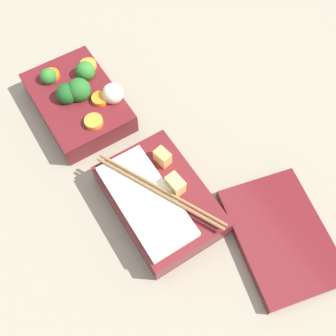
% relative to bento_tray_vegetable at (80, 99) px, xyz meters
% --- Properties ---
extents(ground_plane, '(3.00, 3.00, 0.00)m').
position_rel_bento_tray_vegetable_xyz_m(ground_plane, '(0.12, -0.01, -0.03)').
color(ground_plane, gray).
extents(bento_tray_vegetable, '(0.20, 0.14, 0.07)m').
position_rel_bento_tray_vegetable_xyz_m(bento_tray_vegetable, '(0.00, 0.00, 0.00)').
color(bento_tray_vegetable, maroon).
rests_on(bento_tray_vegetable, ground_plane).
extents(bento_tray_rice, '(0.20, 0.13, 0.07)m').
position_rel_bento_tray_vegetable_xyz_m(bento_tray_rice, '(0.24, 0.02, -0.00)').
color(bento_tray_rice, maroon).
rests_on(bento_tray_rice, ground_plane).
extents(bento_lid, '(0.22, 0.17, 0.02)m').
position_rel_bento_tray_vegetable_xyz_m(bento_lid, '(0.38, 0.14, -0.02)').
color(bento_lid, maroon).
rests_on(bento_lid, ground_plane).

